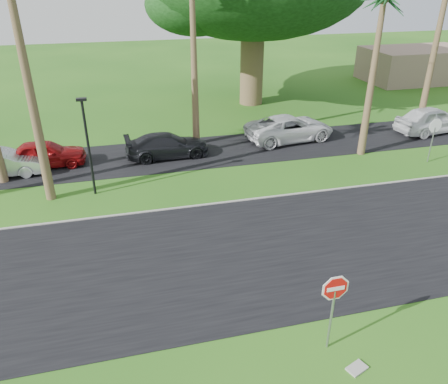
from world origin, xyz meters
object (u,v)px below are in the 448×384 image
stop_sign_near (334,298)px  car_red (45,154)px  car_silver (2,163)px  car_pickup (432,120)px  stop_sign_far (434,131)px  car_dark (167,146)px  car_minivan (290,128)px

stop_sign_near → car_red: size_ratio=0.62×
car_silver → car_red: size_ratio=1.00×
car_red → car_pickup: car_pickup is taller
stop_sign_near → stop_sign_far: (11.50, 11.00, 0.00)m
car_silver → car_dark: 8.64m
car_pickup → stop_sign_near: bearing=128.0°
car_silver → car_pickup: (25.97, 0.48, 0.16)m
car_red → car_minivan: bearing=-86.8°
stop_sign_far → car_red: size_ratio=0.62×
stop_sign_far → car_minivan: size_ratio=0.47×
car_pickup → stop_sign_far: bearing=134.2°
car_minivan → stop_sign_near: bearing=154.6°
car_minivan → car_pickup: (9.56, -0.92, 0.08)m
stop_sign_far → car_red: bearing=-12.4°
stop_sign_far → car_minivan: bearing=-39.8°
stop_sign_near → car_pickup: bearing=45.8°
car_pickup → car_red: bearing=81.6°
car_dark → car_pickup: size_ratio=0.93×
stop_sign_near → stop_sign_far: same height
car_silver → car_pickup: size_ratio=0.84×
car_silver → car_minivan: 16.47m
stop_sign_near → car_red: bearing=120.3°
car_minivan → car_pickup: car_pickup is taller
stop_sign_near → car_pickup: 21.31m
car_pickup → car_dark: bearing=82.2°
car_dark → car_minivan: 7.84m
car_dark → car_red: bearing=85.0°
stop_sign_far → car_minivan: 8.16m
stop_sign_far → stop_sign_near: bearing=43.7°
car_silver → car_red: 2.18m
car_silver → car_minivan: (16.41, 1.39, 0.08)m
stop_sign_far → car_pickup: stop_sign_far is taller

